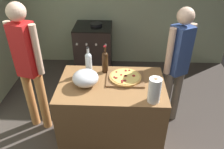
{
  "coord_description": "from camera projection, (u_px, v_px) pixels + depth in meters",
  "views": [
    {
      "loc": [
        0.05,
        -1.14,
        2.23
      ],
      "look_at": [
        -0.03,
        0.87,
        0.95
      ],
      "focal_mm": 35.59,
      "sensor_mm": 36.0,
      "label": 1
    }
  ],
  "objects": [
    {
      "name": "mixing_bowl",
      "position": [
        86.0,
        78.0,
        2.26
      ],
      "size": [
        0.27,
        0.27,
        0.16
      ],
      "color": "#B2B2B7",
      "rests_on": "counter"
    },
    {
      "name": "ground_plane",
      "position": [
        116.0,
        108.0,
        3.37
      ],
      "size": [
        4.19,
        3.47,
        0.02
      ],
      "primitive_type": "cube",
      "color": "#3F3833"
    },
    {
      "name": "pizza",
      "position": [
        125.0,
        77.0,
        2.38
      ],
      "size": [
        0.34,
        0.34,
        0.03
      ],
      "color": "tan",
      "rests_on": "cutting_board"
    },
    {
      "name": "wine_bottle_green",
      "position": [
        89.0,
        62.0,
        2.43
      ],
      "size": [
        0.07,
        0.07,
        0.32
      ],
      "color": "silver",
      "rests_on": "counter"
    },
    {
      "name": "stove",
      "position": [
        94.0,
        49.0,
        4.06
      ],
      "size": [
        0.64,
        0.62,
        0.92
      ],
      "color": "black",
      "rests_on": "ground_plane"
    },
    {
      "name": "counter",
      "position": [
        112.0,
        115.0,
        2.57
      ],
      "size": [
        1.12,
        0.72,
        0.9
      ],
      "primitive_type": "cube",
      "color": "olive",
      "rests_on": "ground_plane"
    },
    {
      "name": "person_in_stripes",
      "position": [
        28.0,
        64.0,
        2.55
      ],
      "size": [
        0.38,
        0.25,
        1.66
      ],
      "color": "#D88C4C",
      "rests_on": "ground_plane"
    },
    {
      "name": "paper_towel_roll",
      "position": [
        154.0,
        90.0,
        2.02
      ],
      "size": [
        0.12,
        0.12,
        0.25
      ],
      "color": "white",
      "rests_on": "counter"
    },
    {
      "name": "cutting_board",
      "position": [
        125.0,
        79.0,
        2.39
      ],
      "size": [
        0.4,
        0.32,
        0.02
      ],
      "primitive_type": "cube",
      "color": "brown",
      "rests_on": "counter"
    },
    {
      "name": "person_in_red",
      "position": [
        177.0,
        64.0,
        2.66
      ],
      "size": [
        0.33,
        0.27,
        1.58
      ],
      "color": "slate",
      "rests_on": "ground_plane"
    },
    {
      "name": "wine_bottle_dark",
      "position": [
        105.0,
        61.0,
        2.45
      ],
      "size": [
        0.07,
        0.07,
        0.32
      ],
      "color": "#331E0F",
      "rests_on": "counter"
    }
  ]
}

